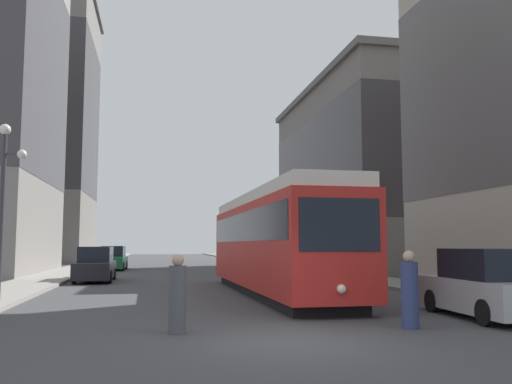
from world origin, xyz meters
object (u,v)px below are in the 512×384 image
(transit_bus, at_px, (264,244))
(parked_car_left_near, at_px, (96,265))
(pedestrian_crossing_far, at_px, (410,292))
(lamp_post_left_near, at_px, (3,184))
(streetcar, at_px, (274,240))
(pedestrian_crossing_near, at_px, (177,297))
(parked_car_right_far, at_px, (486,286))
(parked_car_left_mid, at_px, (113,259))

(transit_bus, distance_m, parked_car_left_near, 13.95)
(parked_car_left_near, bearing_deg, pedestrian_crossing_far, -63.99)
(parked_car_left_near, bearing_deg, lamp_post_left_near, -100.04)
(streetcar, distance_m, pedestrian_crossing_near, 9.74)
(transit_bus, height_order, parked_car_right_far, transit_bus)
(parked_car_left_near, relative_size, parked_car_right_far, 1.10)
(streetcar, bearing_deg, parked_car_right_far, -63.18)
(parked_car_left_mid, height_order, parked_car_right_far, same)
(pedestrian_crossing_near, distance_m, pedestrian_crossing_far, 5.32)
(parked_car_right_far, height_order, lamp_post_left_near, lamp_post_left_near)
(parked_car_right_far, distance_m, lamp_post_left_near, 14.95)
(parked_car_left_mid, bearing_deg, transit_bus, -19.98)
(transit_bus, relative_size, parked_car_right_far, 2.70)
(streetcar, xyz_separation_m, lamp_post_left_near, (-9.49, -2.12, 1.79))
(streetcar, xyz_separation_m, pedestrian_crossing_far, (1.20, -9.02, -1.27))
(streetcar, bearing_deg, parked_car_left_near, 129.95)
(streetcar, height_order, pedestrian_crossing_far, streetcar)
(transit_bus, distance_m, parked_car_left_mid, 11.71)
(parked_car_left_near, relative_size, parked_car_left_mid, 1.02)
(transit_bus, xyz_separation_m, lamp_post_left_near, (-12.74, -19.67, 1.94))
(pedestrian_crossing_near, bearing_deg, parked_car_left_mid, 48.42)
(streetcar, relative_size, parked_car_left_mid, 3.09)
(parked_car_right_far, bearing_deg, lamp_post_left_near, -19.54)
(streetcar, xyz_separation_m, pedestrian_crossing_near, (-4.11, -8.73, -1.30))
(parked_car_right_far, bearing_deg, parked_car_left_mid, -65.58)
(transit_bus, bearing_deg, lamp_post_left_near, -121.25)
(pedestrian_crossing_near, bearing_deg, parked_car_left_near, 53.13)
(pedestrian_crossing_far, bearing_deg, transit_bus, -20.41)
(parked_car_left_mid, bearing_deg, streetcar, -69.15)
(parked_car_left_mid, relative_size, parked_car_right_far, 1.08)
(pedestrian_crossing_far, bearing_deg, pedestrian_crossing_near, 70.87)
(transit_bus, distance_m, parked_car_right_far, 25.31)
(transit_bus, bearing_deg, streetcar, -98.81)
(streetcar, xyz_separation_m, transit_bus, (3.25, 17.55, -0.15))
(parked_car_left_mid, height_order, pedestrian_crossing_far, parked_car_left_mid)
(lamp_post_left_near, bearing_deg, pedestrian_crossing_near, -50.85)
(streetcar, relative_size, pedestrian_crossing_far, 8.44)
(streetcar, height_order, parked_car_left_near, streetcar)
(lamp_post_left_near, bearing_deg, parked_car_left_near, 80.17)
(transit_bus, bearing_deg, pedestrian_crossing_near, -103.98)
(transit_bus, xyz_separation_m, parked_car_right_far, (0.78, -25.28, -1.10))
(parked_car_left_near, distance_m, parked_car_right_far, 20.24)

